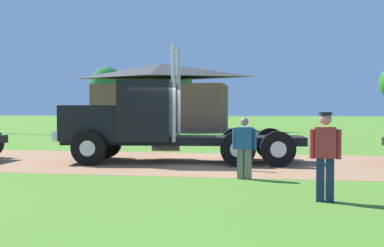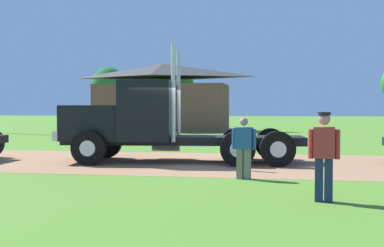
{
  "view_description": "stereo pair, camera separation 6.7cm",
  "coord_description": "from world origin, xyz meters",
  "px_view_note": "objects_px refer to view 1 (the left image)",
  "views": [
    {
      "loc": [
        3.16,
        -15.82,
        1.83
      ],
      "look_at": [
        0.57,
        0.31,
        1.32
      ],
      "focal_mm": 44.42,
      "sensor_mm": 36.0,
      "label": 1
    },
    {
      "loc": [
        3.23,
        -15.81,
        1.83
      ],
      "look_at": [
        0.57,
        0.31,
        1.32
      ],
      "focal_mm": 44.42,
      "sensor_mm": 36.0,
      "label": 2
    }
  ],
  "objects_px": {
    "visitor_standing_near": "(244,146)",
    "truck_foreground_white": "(148,124)",
    "visitor_walking_mid": "(325,153)",
    "shed_building": "(161,98)"
  },
  "relations": [
    {
      "from": "shed_building",
      "to": "visitor_standing_near",
      "type": "bearing_deg",
      "value": -72.71
    },
    {
      "from": "visitor_standing_near",
      "to": "truck_foreground_white",
      "type": "bearing_deg",
      "value": 134.94
    },
    {
      "from": "truck_foreground_white",
      "to": "visitor_standing_near",
      "type": "bearing_deg",
      "value": -45.06
    },
    {
      "from": "visitor_walking_mid",
      "to": "visitor_standing_near",
      "type": "bearing_deg",
      "value": 121.82
    },
    {
      "from": "shed_building",
      "to": "visitor_walking_mid",
      "type": "bearing_deg",
      "value": -71.19
    },
    {
      "from": "visitor_standing_near",
      "to": "visitor_walking_mid",
      "type": "bearing_deg",
      "value": -58.18
    },
    {
      "from": "visitor_standing_near",
      "to": "shed_building",
      "type": "xyz_separation_m",
      "value": [
        -8.22,
        26.42,
        1.83
      ]
    },
    {
      "from": "visitor_walking_mid",
      "to": "shed_building",
      "type": "relative_size",
      "value": 0.16
    },
    {
      "from": "visitor_walking_mid",
      "to": "shed_building",
      "type": "bearing_deg",
      "value": 108.81
    },
    {
      "from": "visitor_standing_near",
      "to": "shed_building",
      "type": "relative_size",
      "value": 0.14
    }
  ]
}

